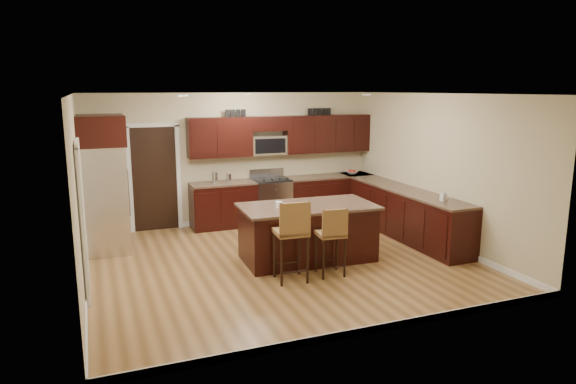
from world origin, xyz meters
name	(u,v)px	position (x,y,z in m)	size (l,w,h in m)	color
floor	(282,261)	(0.00, 0.00, 0.00)	(6.00, 6.00, 0.00)	olive
ceiling	(281,94)	(0.00, 0.00, 2.70)	(6.00, 6.00, 0.00)	silver
wall_back	(235,159)	(0.00, 2.75, 1.35)	(6.00, 6.00, 0.00)	#C2B58C
wall_left	(78,194)	(-3.00, 0.00, 1.35)	(5.50, 5.50, 0.00)	#C2B58C
wall_right	(438,170)	(3.00, 0.00, 1.35)	(5.50, 5.50, 0.00)	#C2B58C
base_cabinets	(345,206)	(1.90, 1.45, 0.46)	(4.02, 3.96, 0.92)	black
upper_cabinets	(285,134)	(1.04, 2.58, 1.84)	(4.00, 0.33, 0.80)	black
range	(271,200)	(0.68, 2.45, 0.47)	(0.76, 0.64, 1.11)	silver
microwave	(268,145)	(0.68, 2.60, 1.62)	(0.76, 0.31, 0.40)	silver
doorway	(155,179)	(-1.65, 2.73, 1.03)	(0.85, 0.03, 2.06)	black
pantry_door	(81,222)	(-2.98, -0.30, 1.02)	(0.03, 0.80, 2.04)	white
letter_decor	(278,112)	(0.90, 2.58, 2.29)	(2.20, 0.03, 0.15)	black
island	(308,234)	(0.44, -0.05, 0.43)	(2.24, 1.23, 0.92)	black
stool_left	(292,232)	(-0.17, -0.90, 0.76)	(0.49, 0.49, 1.22)	olive
stool_mid	(332,234)	(0.47, -0.89, 0.66)	(0.43, 0.43, 1.06)	olive
refrigerator	(104,183)	(-2.62, 1.65, 1.20)	(0.79, 0.98, 2.35)	silver
floor_mat	(264,234)	(0.23, 1.59, 0.01)	(0.83, 0.55, 0.01)	brown
fruit_bowl	(352,172)	(2.59, 2.45, 0.95)	(0.27, 0.27, 0.07)	silver
soap_bottle	(444,195)	(2.70, -0.58, 1.02)	(0.09, 0.09, 0.20)	#B2B2B2
canister_tall	(215,178)	(-0.50, 2.45, 1.03)	(0.12, 0.12, 0.21)	silver
canister_short	(229,178)	(-0.22, 2.45, 1.01)	(0.11, 0.11, 0.17)	silver
island_jar	(279,205)	(-0.06, -0.05, 0.97)	(0.10, 0.10, 0.10)	white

